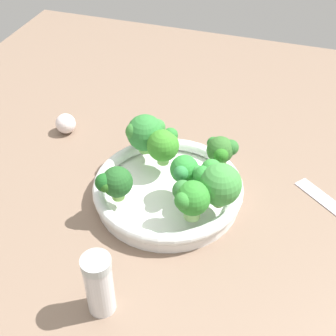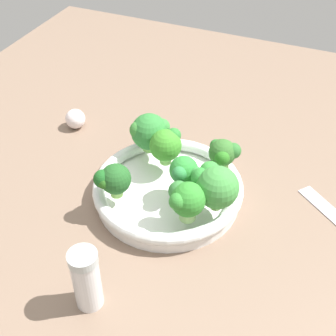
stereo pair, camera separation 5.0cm
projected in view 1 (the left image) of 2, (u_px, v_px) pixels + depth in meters
ground_plane at (188, 198)px, 84.26cm from camera, size 130.00×130.00×2.50cm
bowl at (168, 190)px, 81.16cm from camera, size 25.76×25.76×3.88cm
broccoli_floret_0 at (187, 171)px, 76.31cm from camera, size 5.52×5.40×6.14cm
broccoli_floret_1 at (145, 133)px, 83.93cm from camera, size 6.62×6.62×7.20cm
broccoli_floret_2 at (221, 151)px, 80.61cm from camera, size 5.33×5.63×6.02cm
broccoli_floret_3 at (218, 182)px, 73.29cm from camera, size 6.99×7.82×7.64cm
broccoli_floret_4 at (190, 198)px, 71.24cm from camera, size 5.82×6.11×6.68cm
broccoli_floret_5 at (163, 145)px, 81.47cm from camera, size 5.71×6.00×6.57cm
broccoli_floret_6 at (115, 183)px, 74.64cm from camera, size 5.32×5.66×5.95cm
garlic_bulb at (66, 124)px, 95.99cm from camera, size 4.07×4.07×4.07cm
pepper_shaker at (99, 284)px, 62.53cm from camera, size 4.03×4.03×10.28cm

